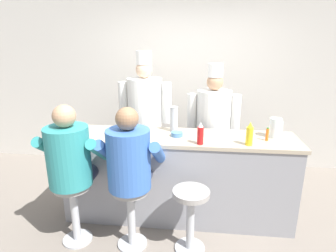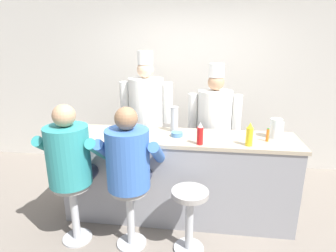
# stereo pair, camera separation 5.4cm
# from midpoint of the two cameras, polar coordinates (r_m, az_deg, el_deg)

# --- Properties ---
(ground_plane) EXTENTS (20.00, 20.00, 0.00)m
(ground_plane) POSITION_cam_midpoint_polar(r_m,az_deg,el_deg) (3.30, 1.88, -20.49)
(ground_plane) COLOR slate
(wall_back) EXTENTS (10.00, 0.06, 2.70)m
(wall_back) POSITION_cam_midpoint_polar(r_m,az_deg,el_deg) (4.55, 4.43, 8.65)
(wall_back) COLOR beige
(wall_back) RESTS_ON ground_plane
(diner_counter) EXTENTS (2.59, 0.61, 1.00)m
(diner_counter) POSITION_cam_midpoint_polar(r_m,az_deg,el_deg) (3.29, 2.50, -10.29)
(diner_counter) COLOR gray
(diner_counter) RESTS_ON ground_plane
(ketchup_bottle_red) EXTENTS (0.06, 0.06, 0.23)m
(ketchup_bottle_red) POSITION_cam_midpoint_polar(r_m,az_deg,el_deg) (2.83, 7.07, -1.65)
(ketchup_bottle_red) COLOR red
(ketchup_bottle_red) RESTS_ON diner_counter
(mustard_bottle_yellow) EXTENTS (0.07, 0.07, 0.24)m
(mustard_bottle_yellow) POSITION_cam_midpoint_polar(r_m,az_deg,el_deg) (2.90, 16.74, -1.74)
(mustard_bottle_yellow) COLOR yellow
(mustard_bottle_yellow) RESTS_ON diner_counter
(hot_sauce_bottle_orange) EXTENTS (0.03, 0.03, 0.14)m
(hot_sauce_bottle_orange) POSITION_cam_midpoint_polar(r_m,az_deg,el_deg) (3.10, 20.06, -1.73)
(hot_sauce_bottle_orange) COLOR orange
(hot_sauce_bottle_orange) RESTS_ON diner_counter
(water_pitcher_clear) EXTENTS (0.14, 0.13, 0.21)m
(water_pitcher_clear) POSITION_cam_midpoint_polar(r_m,az_deg,el_deg) (3.22, 21.50, -0.45)
(water_pitcher_clear) COLOR silver
(water_pitcher_clear) RESTS_ON diner_counter
(breakfast_plate) EXTENTS (0.28, 0.28, 0.05)m
(breakfast_plate) POSITION_cam_midpoint_polar(r_m,az_deg,el_deg) (2.98, -6.55, -2.55)
(breakfast_plate) COLOR white
(breakfast_plate) RESTS_ON diner_counter
(cereal_bowl) EXTENTS (0.13, 0.13, 0.05)m
(cereal_bowl) POSITION_cam_midpoint_polar(r_m,az_deg,el_deg) (3.08, 2.33, -1.67)
(cereal_bowl) COLOR #4C7FB7
(cereal_bowl) RESTS_ON diner_counter
(coffee_mug_white) EXTENTS (0.13, 0.08, 0.10)m
(coffee_mug_white) POSITION_cam_midpoint_polar(r_m,az_deg,el_deg) (3.22, -6.36, -0.43)
(coffee_mug_white) COLOR white
(coffee_mug_white) RESTS_ON diner_counter
(cup_stack_steel) EXTENTS (0.09, 0.09, 0.29)m
(cup_stack_steel) POSITION_cam_midpoint_polar(r_m,az_deg,el_deg) (3.21, 1.76, 1.42)
(cup_stack_steel) COLOR #B7BABF
(cup_stack_steel) RESTS_ON diner_counter
(diner_seated_teal) EXTENTS (0.63, 0.62, 1.45)m
(diner_seated_teal) POSITION_cam_midpoint_polar(r_m,az_deg,el_deg) (2.91, -18.68, -6.34)
(diner_seated_teal) COLOR #B2B5BA
(diner_seated_teal) RESTS_ON ground_plane
(diner_seated_blue) EXTENTS (0.62, 0.61, 1.45)m
(diner_seated_blue) POSITION_cam_midpoint_polar(r_m,az_deg,el_deg) (2.71, -7.34, -7.35)
(diner_seated_blue) COLOR #B2B5BA
(diner_seated_blue) RESTS_ON ground_plane
(empty_stool_round) EXTENTS (0.35, 0.35, 0.66)m
(empty_stool_round) POSITION_cam_midpoint_polar(r_m,az_deg,el_deg) (2.82, 4.98, -16.80)
(empty_stool_round) COLOR #B2B5BA
(empty_stool_round) RESTS_ON ground_plane
(cook_in_whites_near) EXTENTS (0.73, 0.47, 1.88)m
(cook_in_whites_near) POSITION_cam_midpoint_polar(r_m,az_deg,el_deg) (3.91, -4.01, 2.58)
(cook_in_whites_near) COLOR #232328
(cook_in_whites_near) RESTS_ON ground_plane
(cook_in_whites_far) EXTENTS (0.68, 0.43, 1.74)m
(cook_in_whites_far) POSITION_cam_midpoint_polar(r_m,az_deg,el_deg) (3.70, 9.73, 0.20)
(cook_in_whites_far) COLOR #232328
(cook_in_whites_far) RESTS_ON ground_plane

